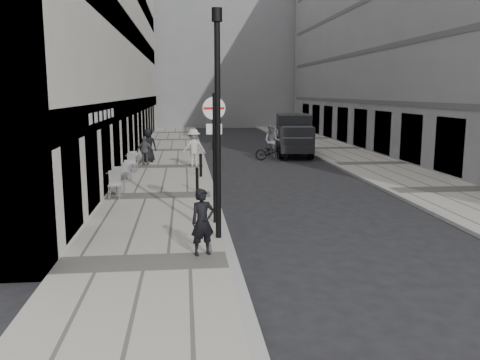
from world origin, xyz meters
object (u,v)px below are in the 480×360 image
object	(u,v)px
walking_man	(203,222)
lamppost	(218,114)
sign_post	(214,141)
cyclist	(272,147)
panel_van	(294,133)

from	to	relation	value
walking_man	lamppost	xyz separation A→B (m)	(0.46, 1.40, 2.47)
sign_post	cyclist	distance (m)	14.93
sign_post	lamppost	distance (m)	1.81
lamppost	cyclist	size ratio (longest dim) A/B	2.80
lamppost	panel_van	size ratio (longest dim) A/B	1.05
walking_man	sign_post	bearing A→B (deg)	61.95
panel_van	walking_man	bearing A→B (deg)	-100.35
walking_man	cyclist	bearing A→B (deg)	55.74
walking_man	lamppost	bearing A→B (deg)	52.44
sign_post	lamppost	bearing A→B (deg)	-85.07
lamppost	cyclist	bearing A→B (deg)	75.31
walking_man	sign_post	distance (m)	3.45
walking_man	cyclist	distance (m)	17.84
lamppost	walking_man	bearing A→B (deg)	-108.28
walking_man	cyclist	xyz separation A→B (m)	(4.61, 17.24, -0.10)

